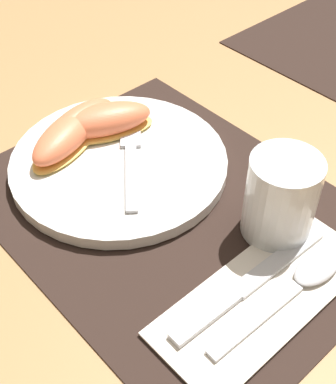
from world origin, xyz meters
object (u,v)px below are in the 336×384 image
object	(u,v)px
citrus_wedge_0	(103,121)
citrus_wedge_2	(66,136)
juice_glass	(280,201)
fork	(131,151)
plate	(120,162)
citrus_wedge_1	(85,120)
spoon	(302,281)
knife	(247,285)

from	to	relation	value
citrus_wedge_0	citrus_wedge_2	size ratio (longest dim) A/B	1.01
juice_glass	citrus_wedge_2	size ratio (longest dim) A/B	0.70
fork	plate	bearing A→B (deg)	-96.68
citrus_wedge_2	juice_glass	bearing A→B (deg)	20.41
citrus_wedge_2	citrus_wedge_1	bearing A→B (deg)	107.34
spoon	citrus_wedge_2	world-z (taller)	citrus_wedge_2
fork	citrus_wedge_0	bearing A→B (deg)	178.80
knife	citrus_wedge_2	size ratio (longest dim) A/B	1.48
knife	fork	xyz separation A→B (m)	(-0.23, 0.04, 0.01)
citrus_wedge_0	spoon	bearing A→B (deg)	0.83
juice_glass	spoon	xyz separation A→B (m)	(0.07, -0.04, -0.04)
spoon	citrus_wedge_0	xyz separation A→B (m)	(-0.32, -0.00, 0.02)
spoon	citrus_wedge_0	distance (m)	0.32
plate	juice_glass	distance (m)	0.21
spoon	fork	size ratio (longest dim) A/B	1.18
spoon	citrus_wedge_1	xyz separation A→B (m)	(-0.34, -0.02, 0.02)
spoon	fork	distance (m)	0.27
fork	citrus_wedge_1	distance (m)	0.08
knife	citrus_wedge_0	distance (m)	0.29
plate	knife	distance (m)	0.23
knife	citrus_wedge_1	world-z (taller)	citrus_wedge_1
spoon	citrus_wedge_2	size ratio (longest dim) A/B	1.31
spoon	citrus_wedge_2	bearing A→B (deg)	-170.18
citrus_wedge_2	knife	bearing A→B (deg)	2.59
plate	citrus_wedge_2	world-z (taller)	citrus_wedge_2
citrus_wedge_1	citrus_wedge_2	distance (m)	0.04
juice_glass	citrus_wedge_0	distance (m)	0.26
knife	citrus_wedge_2	world-z (taller)	citrus_wedge_2
fork	citrus_wedge_1	bearing A→B (deg)	-169.79
spoon	plate	bearing A→B (deg)	-175.15
knife	spoon	world-z (taller)	spoon
citrus_wedge_2	plate	bearing A→B (deg)	28.75
citrus_wedge_0	citrus_wedge_2	world-z (taller)	citrus_wedge_0
juice_glass	spoon	bearing A→B (deg)	-30.80
juice_glass	knife	distance (m)	0.10
citrus_wedge_1	plate	bearing A→B (deg)	-2.35
knife	citrus_wedge_1	size ratio (longest dim) A/B	1.93
plate	fork	size ratio (longest dim) A/B	1.73
juice_glass	knife	bearing A→B (deg)	-68.35
fork	citrus_wedge_1	xyz separation A→B (m)	(-0.08, -0.01, 0.01)
plate	citrus_wedge_0	bearing A→B (deg)	161.90
plate	citrus_wedge_2	distance (m)	0.08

